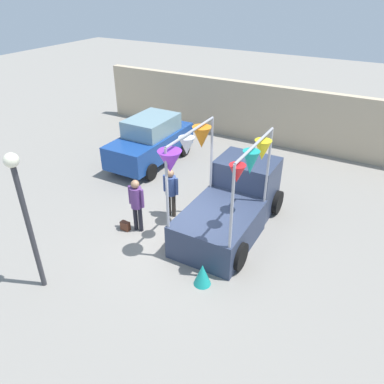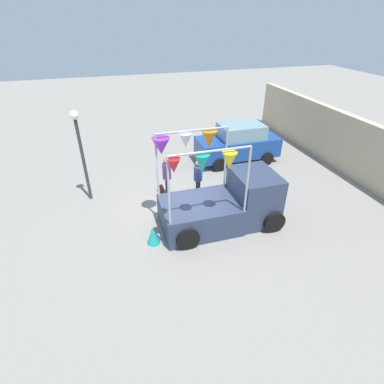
# 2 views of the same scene
# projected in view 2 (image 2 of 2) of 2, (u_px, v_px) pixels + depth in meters

# --- Properties ---
(ground_plane) EXTENTS (60.00, 60.00, 0.00)m
(ground_plane) POSITION_uv_depth(u_px,v_px,m) (186.00, 214.00, 11.19)
(ground_plane) COLOR gray
(vendor_truck) EXTENTS (2.47, 4.20, 3.26)m
(vendor_truck) POSITION_uv_depth(u_px,v_px,m) (227.00, 201.00, 10.35)
(vendor_truck) COLOR #2D3851
(vendor_truck) RESTS_ON ground
(parked_car) EXTENTS (1.88, 4.00, 1.88)m
(parked_car) POSITION_uv_depth(u_px,v_px,m) (238.00, 143.00, 14.79)
(parked_car) COLOR navy
(parked_car) RESTS_ON ground
(person_customer) EXTENTS (0.53, 0.34, 1.70)m
(person_customer) POSITION_uv_depth(u_px,v_px,m) (167.00, 173.00, 11.81)
(person_customer) COLOR black
(person_customer) RESTS_ON ground
(person_vendor) EXTENTS (0.53, 0.34, 1.63)m
(person_vendor) POSITION_uv_depth(u_px,v_px,m) (198.00, 176.00, 11.75)
(person_vendor) COLOR #2D2823
(person_vendor) RESTS_ON ground
(handbag) EXTENTS (0.28, 0.16, 0.28)m
(handbag) POSITION_uv_depth(u_px,v_px,m) (161.00, 189.00, 12.50)
(handbag) COLOR #592D1E
(handbag) RESTS_ON ground
(street_lamp) EXTENTS (0.32, 0.32, 3.58)m
(street_lamp) POSITION_uv_depth(u_px,v_px,m) (80.00, 144.00, 10.94)
(street_lamp) COLOR #333338
(street_lamp) RESTS_ON ground
(brick_boundary_wall) EXTENTS (18.00, 0.36, 2.60)m
(brick_boundary_wall) POSITION_uv_depth(u_px,v_px,m) (372.00, 157.00, 12.50)
(brick_boundary_wall) COLOR tan
(brick_boundary_wall) RESTS_ON ground
(folded_kite_bundle_teal) EXTENTS (0.61, 0.61, 0.60)m
(folded_kite_bundle_teal) POSITION_uv_depth(u_px,v_px,m) (153.00, 235.00, 9.66)
(folded_kite_bundle_teal) COLOR teal
(folded_kite_bundle_teal) RESTS_ON ground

